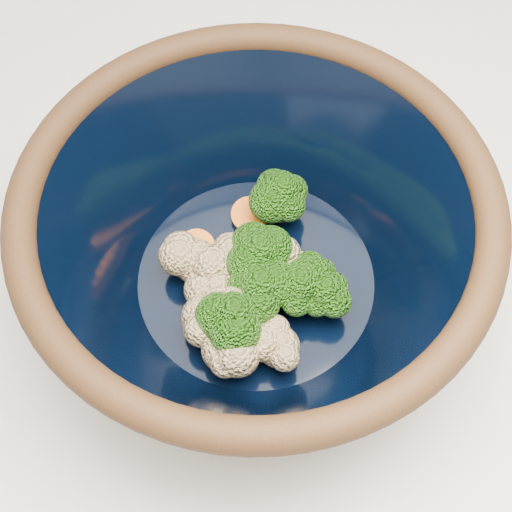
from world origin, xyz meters
name	(u,v)px	position (x,y,z in m)	size (l,w,h in m)	color
ground	(284,473)	(0.00, 0.00, 0.00)	(3.00, 3.00, 0.00)	#9E7A54
counter	(295,395)	(0.00, 0.00, 0.45)	(1.20, 1.20, 0.90)	white
mixing_bowl	(256,246)	(-0.09, -0.03, 0.98)	(0.40, 0.40, 0.14)	black
vegetable_pile	(256,279)	(-0.10, -0.04, 0.96)	(0.14, 0.13, 0.06)	#608442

